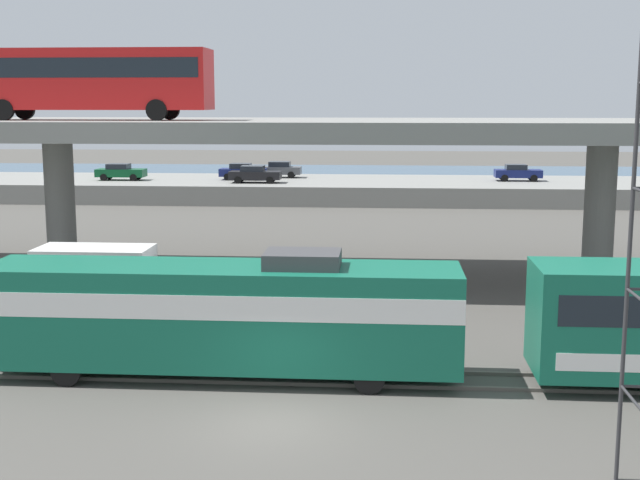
# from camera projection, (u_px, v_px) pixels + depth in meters

# --- Properties ---
(ground_plane) EXTENTS (260.00, 260.00, 0.00)m
(ground_plane) POSITION_uv_depth(u_px,v_px,m) (272.00, 424.00, 23.83)
(ground_plane) COLOR #4C4944
(rail_strip_near) EXTENTS (110.00, 0.12, 0.12)m
(rail_strip_near) POSITION_uv_depth(u_px,v_px,m) (285.00, 384.00, 27.01)
(rail_strip_near) COLOR #59544C
(rail_strip_near) RESTS_ON ground_plane
(rail_strip_far) EXTENTS (110.00, 0.12, 0.12)m
(rail_strip_far) POSITION_uv_depth(u_px,v_px,m) (290.00, 369.00, 28.50)
(rail_strip_far) COLOR #59544C
(rail_strip_far) RESTS_ON ground_plane
(train_locomotive) EXTENTS (16.31, 3.04, 4.18)m
(train_locomotive) POSITION_uv_depth(u_px,v_px,m) (199.00, 311.00, 27.63)
(train_locomotive) COLOR #14664C
(train_locomotive) RESTS_ON ground_plane
(highway_overpass) EXTENTS (96.00, 10.92, 7.96)m
(highway_overpass) POSITION_uv_depth(u_px,v_px,m) (324.00, 134.00, 42.33)
(highway_overpass) COLOR gray
(highway_overpass) RESTS_ON ground_plane
(transit_bus_on_overpass) EXTENTS (12.00, 2.68, 3.40)m
(transit_bus_on_overpass) POSITION_uv_depth(u_px,v_px,m) (87.00, 77.00, 41.38)
(transit_bus_on_overpass) COLOR red
(transit_bus_on_overpass) RESTS_ON highway_overpass
(service_truck_west) EXTENTS (6.80, 2.46, 3.04)m
(service_truck_west) POSITION_uv_depth(u_px,v_px,m) (117.00, 281.00, 34.70)
(service_truck_west) COLOR silver
(service_truck_west) RESTS_ON ground_plane
(pier_parking_lot) EXTENTS (79.12, 13.03, 1.69)m
(pier_parking_lot) POSITION_uv_depth(u_px,v_px,m) (351.00, 190.00, 77.81)
(pier_parking_lot) COLOR gray
(pier_parking_lot) RESTS_ON ground_plane
(parked_car_0) EXTENTS (4.42, 1.84, 1.50)m
(parked_car_0) POSITION_uv_depth(u_px,v_px,m) (121.00, 172.00, 77.82)
(parked_car_0) COLOR #0C4C26
(parked_car_0) RESTS_ON pier_parking_lot
(parked_car_1) EXTENTS (4.22, 1.82, 1.50)m
(parked_car_1) POSITION_uv_depth(u_px,v_px,m) (243.00, 171.00, 78.25)
(parked_car_1) COLOR navy
(parked_car_1) RESTS_ON pier_parking_lot
(parked_car_2) EXTENTS (4.16, 1.82, 1.50)m
(parked_car_2) POSITION_uv_depth(u_px,v_px,m) (518.00, 172.00, 77.05)
(parked_car_2) COLOR navy
(parked_car_2) RESTS_ON pier_parking_lot
(parked_car_3) EXTENTS (4.46, 1.87, 1.50)m
(parked_car_3) POSITION_uv_depth(u_px,v_px,m) (278.00, 169.00, 80.52)
(parked_car_3) COLOR #515459
(parked_car_3) RESTS_ON pier_parking_lot
(parked_car_4) EXTENTS (4.53, 1.96, 1.50)m
(parked_car_4) POSITION_uv_depth(u_px,v_px,m) (255.00, 174.00, 75.38)
(parked_car_4) COLOR black
(parked_car_4) RESTS_ON pier_parking_lot
(harbor_water) EXTENTS (140.00, 36.00, 0.01)m
(harbor_water) POSITION_uv_depth(u_px,v_px,m) (359.00, 177.00, 100.57)
(harbor_water) COLOR #385B7A
(harbor_water) RESTS_ON ground_plane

